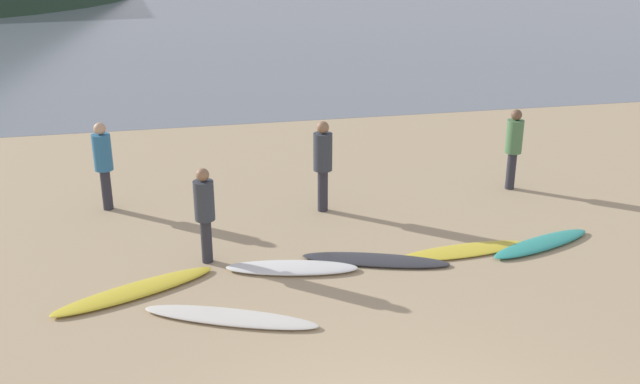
# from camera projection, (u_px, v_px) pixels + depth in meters

# --- Properties ---
(ground_plane) EXTENTS (120.00, 120.00, 0.20)m
(ground_plane) POSITION_uv_depth(u_px,v_px,m) (262.00, 174.00, 16.19)
(ground_plane) COLOR tan
(ground_plane) RESTS_ON ground
(surfboard_0) EXTENTS (2.55, 1.51, 0.09)m
(surfboard_0) POSITION_uv_depth(u_px,v_px,m) (135.00, 291.00, 10.73)
(surfboard_0) COLOR yellow
(surfboard_0) RESTS_ON ground
(surfboard_1) EXTENTS (2.53, 1.46, 0.08)m
(surfboard_1) POSITION_uv_depth(u_px,v_px,m) (230.00, 317.00, 10.01)
(surfboard_1) COLOR silver
(surfboard_1) RESTS_ON ground
(surfboard_2) EXTENTS (2.20, 1.00, 0.10)m
(surfboard_2) POSITION_uv_depth(u_px,v_px,m) (292.00, 268.00, 11.44)
(surfboard_2) COLOR white
(surfboard_2) RESTS_ON ground
(surfboard_3) EXTENTS (2.46, 1.31, 0.08)m
(surfboard_3) POSITION_uv_depth(u_px,v_px,m) (375.00, 260.00, 11.73)
(surfboard_3) COLOR #333338
(surfboard_3) RESTS_ON ground
(surfboard_4) EXTENTS (2.36, 0.69, 0.06)m
(surfboard_4) POSITION_uv_depth(u_px,v_px,m) (464.00, 251.00, 12.08)
(surfboard_4) COLOR yellow
(surfboard_4) RESTS_ON ground
(surfboard_5) EXTENTS (2.23, 1.16, 0.10)m
(surfboard_5) POSITION_uv_depth(u_px,v_px,m) (542.00, 243.00, 12.31)
(surfboard_5) COLOR teal
(surfboard_5) RESTS_ON ground
(person_0) EXTENTS (0.35, 0.35, 1.71)m
(person_0) POSITION_uv_depth(u_px,v_px,m) (514.00, 143.00, 14.68)
(person_0) COLOR #2D2D38
(person_0) RESTS_ON ground
(person_1) EXTENTS (0.35, 0.35, 1.74)m
(person_1) POSITION_uv_depth(u_px,v_px,m) (103.00, 159.00, 13.58)
(person_1) COLOR #2D2D38
(person_1) RESTS_ON ground
(person_2) EXTENTS (0.36, 0.36, 1.79)m
(person_2) POSITION_uv_depth(u_px,v_px,m) (323.00, 159.00, 13.50)
(person_2) COLOR #2D2D38
(person_2) RESTS_ON ground
(person_3) EXTENTS (0.33, 0.33, 1.63)m
(person_3) POSITION_uv_depth(u_px,v_px,m) (205.00, 208.00, 11.42)
(person_3) COLOR #2D2D38
(person_3) RESTS_ON ground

